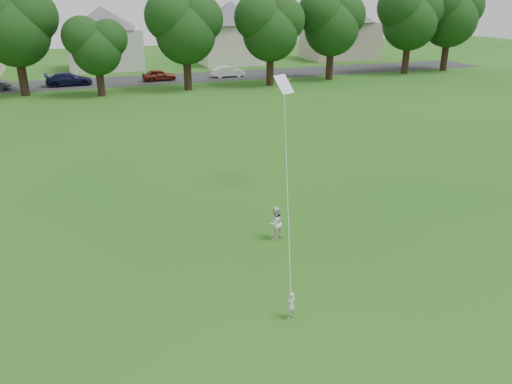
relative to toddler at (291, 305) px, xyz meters
name	(u,v)px	position (x,y,z in m)	size (l,w,h in m)	color
ground	(224,289)	(-1.38, 2.10, -0.43)	(160.00, 160.00, 0.00)	#1B5112
street	(114,82)	(-1.38, 44.10, -0.42)	(90.00, 7.00, 0.01)	#2D2D30
toddler	(291,305)	(0.00, 0.00, 0.00)	(0.31, 0.21, 0.86)	beige
older_boy	(275,223)	(1.41, 4.80, 0.22)	(0.63, 0.49, 1.30)	silver
kite	(287,167)	(1.93, 5.04, 2.30)	(2.51, 5.53, 11.58)	white
tree_row	(145,20)	(1.59, 38.06, 5.95)	(80.42, 8.61, 10.54)	black
parked_cars	(24,82)	(-9.95, 43.10, 0.20)	(45.20, 2.21, 1.30)	black
house_row	(114,30)	(-0.03, 54.10, 4.17)	(76.87, 13.96, 9.27)	silver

